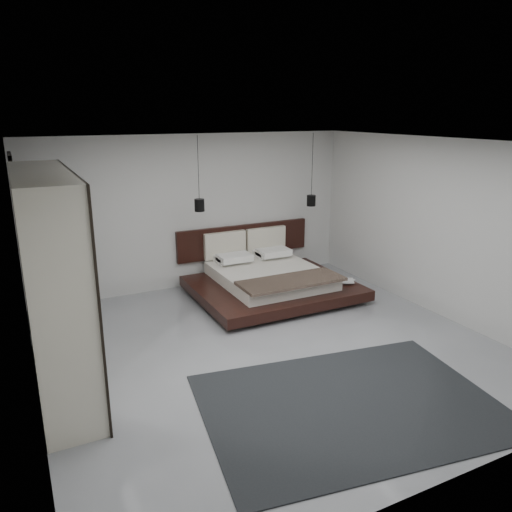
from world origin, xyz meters
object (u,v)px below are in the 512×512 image
wardrobe (53,284)px  rug (350,404)px  lattice_screen (21,242)px  pendant_left (199,205)px  pendant_right (311,200)px  bed (269,279)px

wardrobe → rug: bearing=-33.9°
lattice_screen → rug: 5.27m
lattice_screen → pendant_left: pendant_left is taller
pendant_left → rug: pendant_left is taller
rug → wardrobe: bearing=146.1°
rug → pendant_right: bearing=63.7°
lattice_screen → pendant_left: 2.82m
lattice_screen → rug: (3.07, -4.09, -1.29)m
bed → rug: 3.65m
bed → wardrobe: 4.14m
pendant_left → rug: bearing=-86.0°
lattice_screen → wardrobe: 2.21m
wardrobe → rug: 3.63m
pendant_left → wardrobe: 3.30m
lattice_screen → bed: size_ratio=0.95×
bed → rug: bed is taller
pendant_left → wardrobe: pendant_left is taller
lattice_screen → wardrobe: bearing=-83.4°
lattice_screen → rug: bearing=-53.0°
bed → pendant_left: (-1.12, 0.42, 1.37)m
bed → rug: size_ratio=0.83×
pendant_left → pendant_right: size_ratio=0.93×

